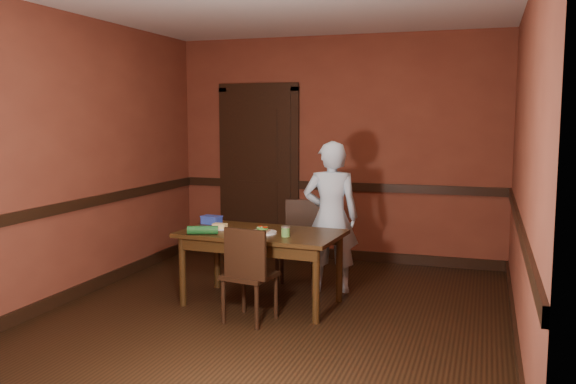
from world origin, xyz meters
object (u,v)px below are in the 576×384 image
Objects in this scene: person at (331,217)px; cheese_saucer at (220,227)px; dining_table at (262,268)px; chair_near at (250,273)px; sandwich_plate at (262,231)px; food_tub at (212,220)px; sauce_jar at (286,231)px; chair_far at (297,246)px.

cheese_saucer is at bearing 19.02° from person.
person is at bearing 33.53° from cheese_saucer.
chair_near is at bearing -77.72° from dining_table.
sandwich_plate is 0.73m from food_tub.
person is at bearing -101.91° from chair_near.
chair_far is at bearing 99.39° from sauce_jar.
chair_far reaches higher than dining_table.
food_tub is at bearing 156.33° from sauce_jar.
chair_far reaches higher than cheese_saucer.
food_tub is (-0.90, 0.40, -0.01)m from sauce_jar.
food_tub is (-0.78, -0.33, 0.28)m from chair_far.
dining_table is 5.64× the size of sandwich_plate.
sauce_jar is at bearing 59.72° from person.
dining_table is 0.50m from chair_near.
sandwich_plate is at bearing 41.58° from person.
chair_far is at bearing 32.16° from food_tub.
sandwich_plate reaches higher than cheese_saucer.
food_tub is at bearing 154.10° from sandwich_plate.
chair_near is 3.20× the size of sandwich_plate.
chair_far reaches higher than sauce_jar.
sauce_jar reaches higher than cheese_saucer.
chair_far is 0.86m from cheese_saucer.
dining_table is 0.89m from person.
sauce_jar is at bearing -113.64° from chair_near.
sauce_jar is (0.21, 0.33, 0.32)m from chair_near.
sandwich_plate is (-0.03, 0.40, 0.29)m from chair_near.
sauce_jar is at bearing -14.47° from food_tub.
person is at bearing -4.20° from chair_far.
person reaches higher than chair_near.
sauce_jar is at bearing -12.63° from cheese_saucer.
chair_far is 9.44× the size of sauce_jar.
person is 8.94× the size of cheese_saucer.
dining_table is 8.69× the size of cheese_saucer.
sandwich_plate is 1.54× the size of cheese_saucer.
chair_far is 0.59× the size of person.
chair_near is 0.55× the size of person.
food_tub is (-0.69, 0.72, 0.31)m from chair_near.
chair_near is at bearing -37.09° from food_tub.
person reaches higher than dining_table.
sandwich_plate is at bearing 162.59° from sauce_jar.
cheese_saucer is 0.81× the size of food_tub.
sandwich_plate is at bearing -16.69° from food_tub.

